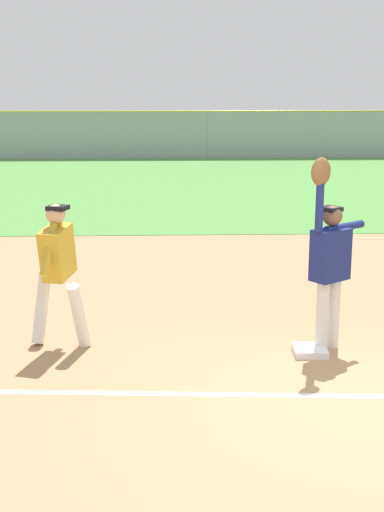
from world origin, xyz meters
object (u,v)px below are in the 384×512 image
Objects in this scene: fielder at (329,257)px; baseball at (319,193)px; parked_car_blue at (208,138)px; first_base at (310,351)px; runner at (58,265)px; parked_car_tan at (75,139)px; parked_car_silver at (325,139)px.

baseball is (-0.13, 0.09, 0.73)m from fielder.
parked_car_blue is (0.29, 25.65, -1.18)m from baseball.
baseball is 0.02× the size of parked_car_blue.
first_base is 0.22× the size of runner.
first_base is 0.09× the size of parked_car_blue.
baseball is at bearing 71.10° from first_base.
fielder is 1.33× the size of runner.
runner is 25.51m from parked_car_tan.
baseball is at bearing -99.26° from parked_car_silver.
runner is 3.13m from baseball.
runner reaches higher than parked_car_blue.
fielder is at bearing -33.98° from baseball.
parked_car_silver is (5.39, -0.57, 0.00)m from parked_car_blue.
first_base is at bearing -99.31° from parked_car_silver.
runner is at bearing -90.11° from parked_car_tan.
fielder is 30.81× the size of baseball.
baseball is 0.02× the size of parked_car_silver.
first_base is 26.38m from parked_car_tan.
parked_car_blue is (3.30, 25.49, -0.32)m from runner.
runner is (-2.93, 0.38, 0.96)m from first_base.
baseball reaches higher than parked_car_blue.
fielder is 3.15m from runner.
parked_car_tan is at bearing -178.59° from parked_car_silver.
parked_car_blue is at bearing 89.35° from baseball.
fielder reaches higher than runner.
parked_car_tan is 1.02× the size of parked_car_silver.
parked_car_tan is (-2.90, 25.34, -0.32)m from runner.
parked_car_tan is 6.21m from parked_car_blue.
parked_car_blue is at bearing -5.24° from parked_car_tan.
fielder reaches higher than parked_car_silver.
first_base is 5.14× the size of baseball.
fielder reaches higher than parked_car_tan.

